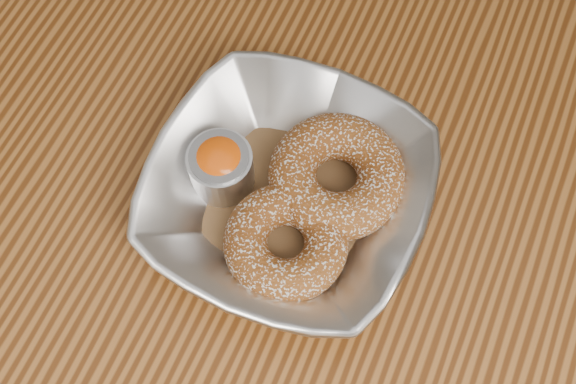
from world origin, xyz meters
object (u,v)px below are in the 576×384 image
at_px(serving_bowl, 288,194).
at_px(table, 219,240).
at_px(donut_back, 337,176).
at_px(donut_front, 286,242).
at_px(ramekin, 221,166).

bearing_deg(serving_bowl, table, -162.06).
xyz_separation_m(donut_back, donut_front, (-0.01, -0.07, -0.00)).
relative_size(donut_back, donut_front, 1.13).
bearing_deg(serving_bowl, ramekin, -177.93).
distance_m(table, serving_bowl, 0.14).
relative_size(serving_bowl, ramekin, 4.19).
relative_size(table, ramekin, 23.50).
bearing_deg(donut_front, table, 167.77).
bearing_deg(ramekin, serving_bowl, 2.07).
xyz_separation_m(serving_bowl, ramekin, (-0.06, -0.00, 0.01)).
bearing_deg(donut_front, serving_bowl, 111.18).
height_order(table, donut_back, donut_back).
xyz_separation_m(serving_bowl, donut_front, (0.01, -0.04, 0.00)).
bearing_deg(table, donut_back, 27.99).
distance_m(table, donut_front, 0.15).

